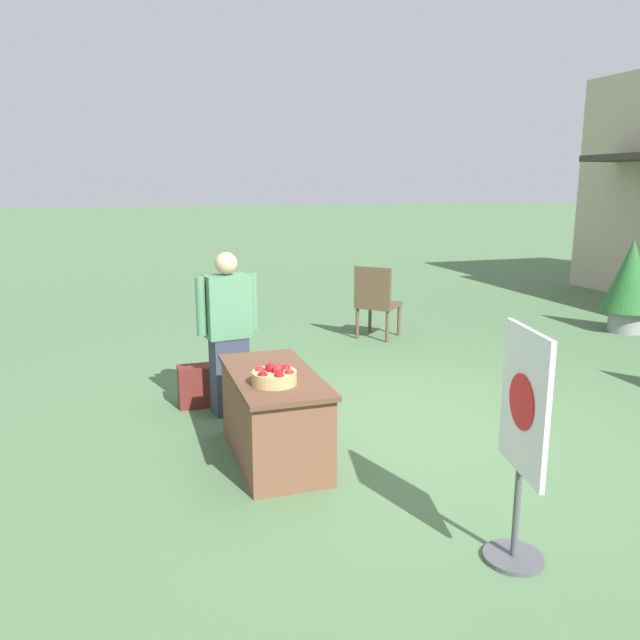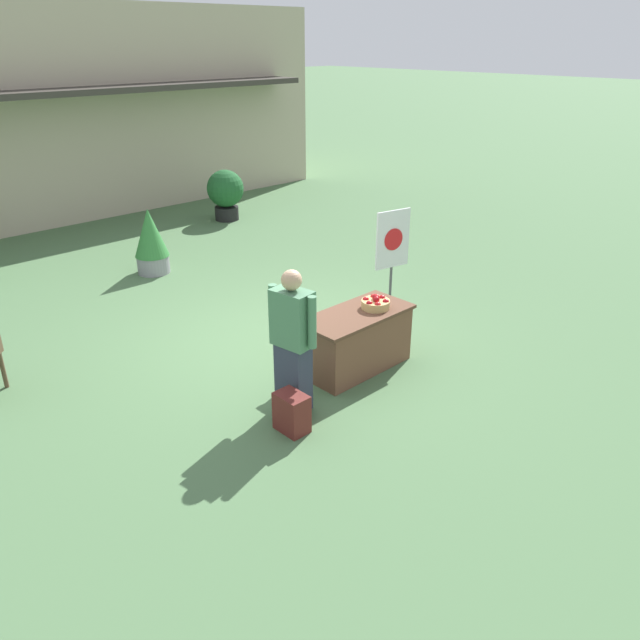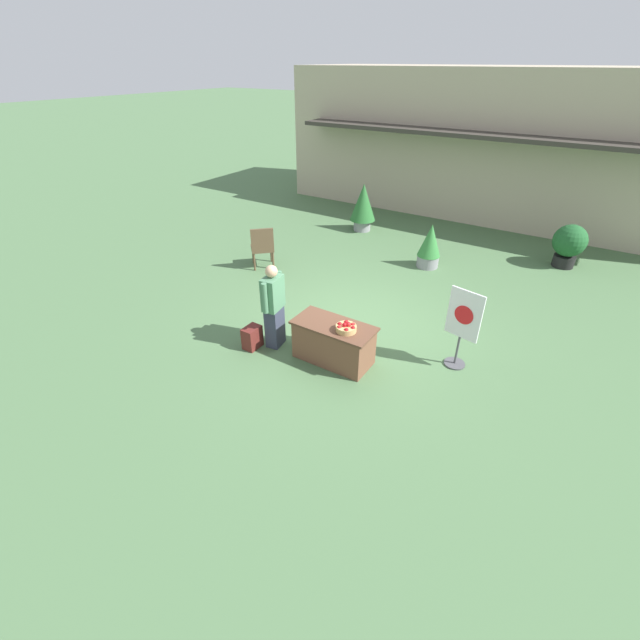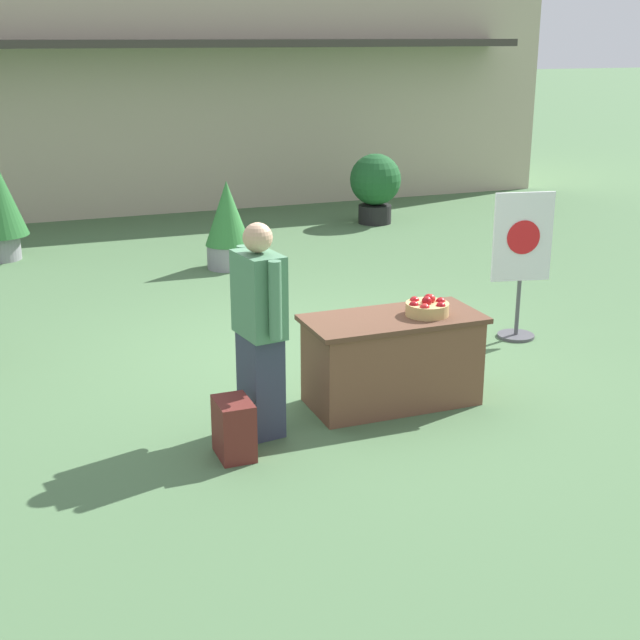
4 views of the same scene
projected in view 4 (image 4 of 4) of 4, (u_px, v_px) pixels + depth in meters
The scene contains 9 objects.
ground_plane at pixel (306, 359), 8.17m from camera, with size 120.00×120.00×0.00m, color #4C7047.
storefront_building at pixel (143, 72), 16.02m from camera, with size 13.89×5.09×4.37m.
display_table at pixel (392, 360), 7.10m from camera, with size 1.41×0.67×0.73m.
apple_basket at pixel (427, 307), 7.02m from camera, with size 0.34×0.34×0.16m.
person_visitor at pixel (260, 330), 6.43m from camera, with size 0.32×0.60×1.60m.
backpack at pixel (234, 428), 6.24m from camera, with size 0.24×0.34×0.42m.
poster_board at pixel (521, 259), 8.52m from camera, with size 0.58×0.36×1.43m.
potted_plant_far_right at pixel (375, 184), 13.88m from camera, with size 0.80×0.80×1.09m.
potted_plant_far_left at pixel (227, 224), 11.20m from camera, with size 0.57×0.57×1.11m.
Camera 4 is at (-2.64, -7.20, 2.84)m, focal length 50.00 mm.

